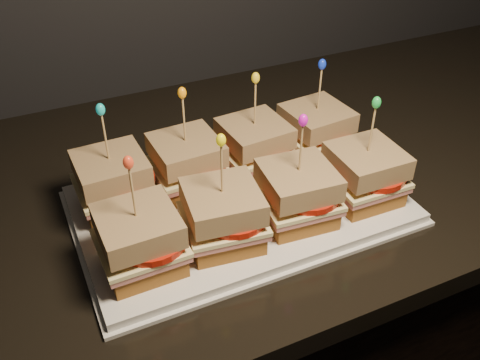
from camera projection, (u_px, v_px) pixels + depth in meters
name	position (u px, v px, depth m)	size (l,w,h in m)	color
cabinet	(279.00, 329.00, 1.19)	(2.43, 0.64, 0.87)	black
granite_slab	(290.00, 162.00, 0.92)	(2.47, 0.68, 0.04)	black
platter	(240.00, 205.00, 0.78)	(0.46, 0.28, 0.02)	white
platter_rim	(240.00, 209.00, 0.79)	(0.47, 0.30, 0.01)	white
sandwich_0_bread_bot	(116.00, 198.00, 0.76)	(0.09, 0.09, 0.03)	brown
sandwich_0_ham	(114.00, 188.00, 0.75)	(0.10, 0.10, 0.01)	#C06965
sandwich_0_cheese	(113.00, 184.00, 0.75)	(0.10, 0.10, 0.01)	#F9EDA0
sandwich_0_tomato	(122.00, 180.00, 0.74)	(0.09, 0.09, 0.01)	#B51B0B
sandwich_0_bread_top	(111.00, 168.00, 0.73)	(0.09, 0.09, 0.03)	brown
sandwich_0_pick	(106.00, 140.00, 0.71)	(0.00, 0.00, 0.09)	tan
sandwich_0_frill	(100.00, 109.00, 0.68)	(0.01, 0.01, 0.02)	#14B3AD
sandwich_1_bread_bot	(188.00, 179.00, 0.80)	(0.09, 0.09, 0.03)	brown
sandwich_1_ham	(188.00, 170.00, 0.79)	(0.10, 0.10, 0.01)	#C06965
sandwich_1_cheese	(187.00, 166.00, 0.79)	(0.10, 0.10, 0.01)	#F9EDA0
sandwich_1_tomato	(196.00, 162.00, 0.78)	(0.09, 0.09, 0.01)	#B51B0B
sandwich_1_bread_top	(186.00, 150.00, 0.77)	(0.09, 0.09, 0.03)	brown
sandwich_1_pick	(184.00, 122.00, 0.74)	(0.00, 0.00, 0.09)	tan
sandwich_1_frill	(182.00, 93.00, 0.72)	(0.01, 0.01, 0.02)	orange
sandwich_2_bread_bot	(254.00, 161.00, 0.84)	(0.09, 0.09, 0.03)	brown
sandwich_2_ham	(254.00, 152.00, 0.83)	(0.10, 0.10, 0.01)	#C06965
sandwich_2_cheese	(254.00, 149.00, 0.82)	(0.10, 0.10, 0.01)	#F9EDA0
sandwich_2_tomato	(263.00, 145.00, 0.82)	(0.09, 0.09, 0.01)	#B51B0B
sandwich_2_bread_top	(255.00, 133.00, 0.81)	(0.09, 0.09, 0.03)	brown
sandwich_2_pick	(255.00, 106.00, 0.78)	(0.00, 0.00, 0.09)	tan
sandwich_2_frill	(256.00, 78.00, 0.75)	(0.01, 0.01, 0.02)	yellow
sandwich_3_bread_bot	(314.00, 145.00, 0.87)	(0.09, 0.09, 0.03)	brown
sandwich_3_ham	(315.00, 137.00, 0.86)	(0.10, 0.10, 0.01)	#C06965
sandwich_3_cheese	(316.00, 133.00, 0.86)	(0.10, 0.10, 0.01)	#F9EDA0
sandwich_3_tomato	(324.00, 129.00, 0.86)	(0.09, 0.09, 0.01)	#B51B0B
sandwich_3_bread_top	(317.00, 118.00, 0.84)	(0.09, 0.09, 0.03)	brown
sandwich_3_pick	(320.00, 92.00, 0.82)	(0.00, 0.00, 0.09)	tan
sandwich_3_frill	(322.00, 64.00, 0.79)	(0.01, 0.01, 0.02)	#1331CD
sandwich_4_bread_bot	(142.00, 257.00, 0.67)	(0.09, 0.09, 0.03)	brown
sandwich_4_ham	(141.00, 247.00, 0.66)	(0.10, 0.10, 0.01)	#C06965
sandwich_4_cheese	(140.00, 243.00, 0.65)	(0.10, 0.10, 0.01)	#F9EDA0
sandwich_4_tomato	(151.00, 239.00, 0.65)	(0.09, 0.09, 0.01)	#B51B0B
sandwich_4_bread_top	(138.00, 226.00, 0.63)	(0.09, 0.09, 0.03)	brown
sandwich_4_pick	(133.00, 195.00, 0.61)	(0.00, 0.00, 0.09)	tan
sandwich_4_frill	(128.00, 163.00, 0.58)	(0.01, 0.01, 0.02)	red
sandwich_5_bread_bot	(223.00, 232.00, 0.70)	(0.09, 0.09, 0.03)	brown
sandwich_5_ham	(223.00, 223.00, 0.69)	(0.10, 0.10, 0.01)	#C06965
sandwich_5_cheese	(223.00, 218.00, 0.69)	(0.10, 0.10, 0.01)	#F9EDA0
sandwich_5_tomato	(233.00, 214.00, 0.68)	(0.09, 0.09, 0.01)	#B51B0B
sandwich_5_bread_top	(223.00, 201.00, 0.67)	(0.09, 0.09, 0.03)	brown
sandwich_5_pick	(222.00, 172.00, 0.65)	(0.00, 0.00, 0.09)	tan
sandwich_5_frill	(221.00, 140.00, 0.62)	(0.01, 0.01, 0.02)	yellow
sandwich_6_bread_bot	(296.00, 210.00, 0.74)	(0.09, 0.09, 0.03)	brown
sandwich_6_ham	(297.00, 200.00, 0.73)	(0.10, 0.10, 0.01)	#C06965
sandwich_6_cheese	(297.00, 196.00, 0.73)	(0.10, 0.10, 0.01)	#F9EDA0
sandwich_6_tomato	(307.00, 192.00, 0.72)	(0.09, 0.09, 0.01)	#B51B0B
sandwich_6_bread_top	(298.00, 180.00, 0.71)	(0.09, 0.09, 0.03)	brown
sandwich_6_pick	(301.00, 151.00, 0.68)	(0.00, 0.00, 0.09)	tan
sandwich_6_frill	(303.00, 120.00, 0.66)	(0.01, 0.01, 0.02)	#D511BF
sandwich_7_bread_bot	(362.00, 190.00, 0.78)	(0.09, 0.09, 0.03)	brown
sandwich_7_ham	(363.00, 180.00, 0.77)	(0.10, 0.10, 0.01)	#C06965
sandwich_7_cheese	(364.00, 177.00, 0.76)	(0.10, 0.10, 0.01)	#F9EDA0
sandwich_7_tomato	(374.00, 172.00, 0.76)	(0.09, 0.09, 0.01)	#B51B0B
sandwich_7_bread_top	(367.00, 160.00, 0.75)	(0.09, 0.09, 0.03)	brown
sandwich_7_pick	(371.00, 132.00, 0.72)	(0.00, 0.00, 0.09)	tan
sandwich_7_frill	(377.00, 102.00, 0.69)	(0.01, 0.01, 0.02)	green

